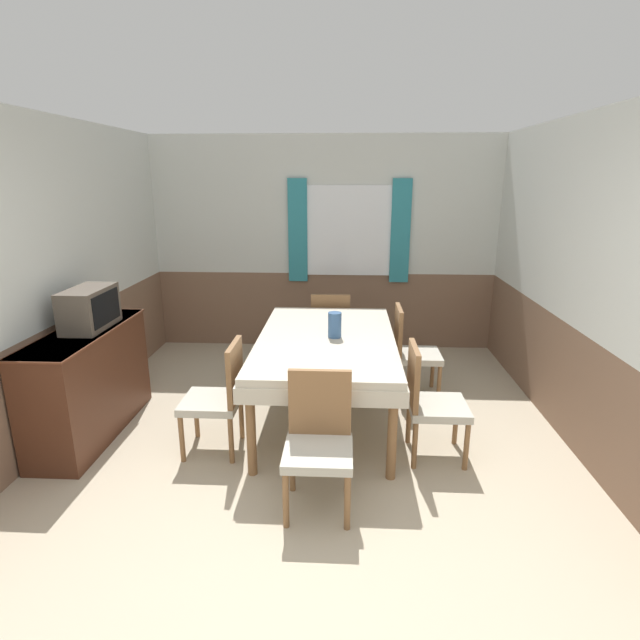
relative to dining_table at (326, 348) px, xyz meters
The scene contains 13 objects.
ground_plane 2.04m from the dining_table, 93.33° to the right, with size 16.00×16.00×0.00m, color tan.
wall_back 2.16m from the dining_table, 92.68° to the left, with size 4.60×0.09×2.60m.
wall_left 2.32m from the dining_table, behind, with size 0.05×4.37×2.60m.
wall_right 2.11m from the dining_table, ahead, with size 0.05×4.37×2.60m.
dining_table is the anchor object (origin of this frame).
chair_right_far 1.01m from the dining_table, 35.40° to the left, with size 0.44×0.44×0.90m.
chair_head_near 1.23m from the dining_table, 90.00° to the right, with size 0.44×0.44×0.90m.
chair_head_window 1.23m from the dining_table, 90.00° to the left, with size 0.44×0.44×0.90m.
chair_left_near 1.01m from the dining_table, 144.60° to the right, with size 0.44×0.44×0.90m.
chair_right_near 1.01m from the dining_table, 35.40° to the right, with size 0.44×0.44×0.90m.
sideboard 2.01m from the dining_table, 169.91° to the right, with size 0.46×1.42×0.91m.
tv 1.99m from the dining_table, behind, with size 0.29×0.54×0.34m.
vase 0.22m from the dining_table, ahead, with size 0.12×0.12×0.22m.
Camera 1 is at (0.27, -2.18, 2.11)m, focal length 28.00 mm.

